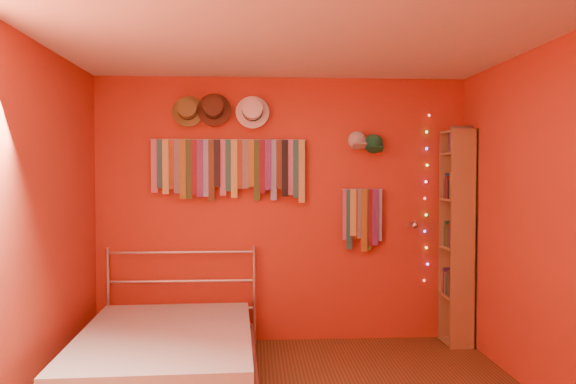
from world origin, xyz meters
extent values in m
cube|color=#B0261C|center=(0.00, 1.75, 1.25)|extent=(3.50, 0.02, 2.50)
cube|color=#B0261C|center=(1.75, 0.00, 1.25)|extent=(0.02, 3.50, 2.50)
cube|color=#B0261C|center=(-1.75, 0.00, 1.25)|extent=(0.02, 3.50, 2.50)
cube|color=white|center=(0.00, 0.00, 2.50)|extent=(3.50, 3.50, 0.02)
cylinder|color=silver|center=(-0.51, 1.70, 1.91)|extent=(1.45, 0.01, 0.01)
cube|color=#BE5F81|center=(-1.19, 1.69, 1.66)|extent=(0.06, 0.01, 0.49)
cube|color=#1B545F|center=(-1.14, 1.68, 1.69)|extent=(0.06, 0.01, 0.45)
cube|color=#CBBB51|center=(-1.09, 1.68, 1.66)|extent=(0.06, 0.01, 0.51)
cube|color=maroon|center=(-1.03, 1.69, 1.68)|extent=(0.06, 0.01, 0.46)
cube|color=#131354|center=(-0.98, 1.68, 1.66)|extent=(0.06, 0.01, 0.50)
cube|color=#826217|center=(-0.93, 1.68, 1.63)|extent=(0.06, 0.01, 0.55)
cube|color=#20461C|center=(-0.88, 1.69, 1.63)|extent=(0.06, 0.01, 0.55)
cube|color=maroon|center=(-0.82, 1.68, 1.65)|extent=(0.06, 0.01, 0.51)
cube|color=#531863|center=(-0.77, 1.68, 1.64)|extent=(0.06, 0.01, 0.53)
cube|color=#7C95DC|center=(-0.72, 1.69, 1.65)|extent=(0.06, 0.01, 0.53)
cube|color=#453117|center=(-0.67, 1.68, 1.62)|extent=(0.06, 0.01, 0.57)
cube|color=black|center=(-0.61, 1.68, 1.69)|extent=(0.06, 0.01, 0.44)
cube|color=#AA557F|center=(-0.56, 1.69, 1.65)|extent=(0.06, 0.01, 0.52)
cube|color=#1A5B51|center=(-0.51, 1.68, 1.67)|extent=(0.06, 0.01, 0.48)
cube|color=#B4B849|center=(-0.46, 1.68, 1.64)|extent=(0.06, 0.01, 0.54)
cube|color=maroon|center=(-0.40, 1.69, 1.68)|extent=(0.06, 0.01, 0.46)
cube|color=navy|center=(-0.35, 1.68, 1.68)|extent=(0.06, 0.01, 0.46)
cube|color=#8E5F19|center=(-0.30, 1.68, 1.69)|extent=(0.06, 0.01, 0.44)
cube|color=#2B4F1F|center=(-0.24, 1.69, 1.62)|extent=(0.06, 0.01, 0.57)
cube|color=maroon|center=(-0.19, 1.68, 1.66)|extent=(0.06, 0.01, 0.50)
cube|color=#581B6D|center=(-0.14, 1.68, 1.68)|extent=(0.06, 0.01, 0.47)
cube|color=#6F88C6|center=(-0.09, 1.69, 1.63)|extent=(0.06, 0.01, 0.57)
cube|color=#4A2918|center=(-0.03, 1.68, 1.68)|extent=(0.06, 0.01, 0.46)
cube|color=black|center=(0.02, 1.68, 1.64)|extent=(0.06, 0.01, 0.53)
cube|color=#A9547C|center=(0.07, 1.69, 1.65)|extent=(0.06, 0.01, 0.52)
cube|color=#195A54|center=(0.12, 1.68, 1.64)|extent=(0.06, 0.01, 0.54)
cube|color=tan|center=(0.18, 1.68, 1.61)|extent=(0.06, 0.01, 0.59)
cylinder|color=silver|center=(0.75, 1.70, 1.45)|extent=(0.40, 0.01, 0.01)
cube|color=#B15885|center=(0.59, 1.69, 1.21)|extent=(0.06, 0.01, 0.48)
cube|color=#19525A|center=(0.63, 1.68, 1.16)|extent=(0.06, 0.01, 0.57)
cube|color=#B7B94A|center=(0.67, 1.68, 1.23)|extent=(0.06, 0.01, 0.44)
cube|color=brown|center=(0.70, 1.69, 1.21)|extent=(0.06, 0.01, 0.47)
cube|color=navy|center=(0.74, 1.68, 1.21)|extent=(0.06, 0.01, 0.47)
cube|color=brown|center=(0.77, 1.68, 1.15)|extent=(0.06, 0.01, 0.59)
cube|color=#24481D|center=(0.81, 1.69, 1.16)|extent=(0.06, 0.01, 0.58)
cube|color=maroon|center=(0.84, 1.68, 1.18)|extent=(0.06, 0.01, 0.54)
cube|color=#48165B|center=(0.88, 1.68, 1.18)|extent=(0.06, 0.01, 0.53)
cube|color=#6B8CBF|center=(0.91, 1.69, 1.20)|extent=(0.06, 0.01, 0.49)
cylinder|color=olive|center=(-0.88, 1.69, 2.17)|extent=(0.30, 0.07, 0.29)
cylinder|color=olive|center=(-0.88, 1.64, 2.18)|extent=(0.17, 0.15, 0.19)
cylinder|color=#332314|center=(-0.88, 1.66, 2.18)|extent=(0.18, 0.06, 0.18)
cylinder|color=#4A2A1A|center=(-0.64, 1.69, 2.19)|extent=(0.31, 0.08, 0.31)
cylinder|color=#4A2A1A|center=(-0.64, 1.64, 2.20)|extent=(0.18, 0.15, 0.20)
cylinder|color=black|center=(-0.64, 1.66, 2.19)|extent=(0.19, 0.06, 0.19)
cylinder|color=white|center=(-0.28, 1.69, 2.17)|extent=(0.31, 0.08, 0.31)
cylinder|color=white|center=(-0.28, 1.64, 2.18)|extent=(0.18, 0.15, 0.20)
cylinder|color=black|center=(-0.28, 1.66, 2.17)|extent=(0.19, 0.06, 0.19)
ellipsoid|color=beige|center=(0.70, 1.70, 1.91)|extent=(0.18, 0.13, 0.18)
cube|color=beige|center=(0.70, 1.59, 1.85)|extent=(0.13, 0.09, 0.05)
ellipsoid|color=#17693B|center=(0.86, 1.70, 1.88)|extent=(0.18, 0.14, 0.18)
cube|color=#17693B|center=(0.86, 1.59, 1.82)|extent=(0.13, 0.10, 0.05)
sphere|color=#FF3333|center=(1.40, 1.71, 2.15)|extent=(0.02, 0.02, 0.02)
sphere|color=#33FF4C|center=(1.38, 1.71, 1.99)|extent=(0.02, 0.02, 0.02)
sphere|color=#4C66FF|center=(1.38, 1.71, 1.83)|extent=(0.02, 0.02, 0.02)
sphere|color=yellow|center=(1.38, 1.71, 1.67)|extent=(0.02, 0.02, 0.02)
sphere|color=#FF4CCC|center=(1.37, 1.71, 1.52)|extent=(0.02, 0.02, 0.02)
sphere|color=#FF3333|center=(1.36, 1.71, 1.36)|extent=(0.02, 0.02, 0.02)
sphere|color=#33FF4C|center=(1.38, 1.71, 1.20)|extent=(0.02, 0.02, 0.02)
sphere|color=#4C66FF|center=(1.37, 1.71, 1.04)|extent=(0.02, 0.02, 0.02)
sphere|color=yellow|center=(1.38, 1.71, 0.88)|extent=(0.02, 0.02, 0.02)
sphere|color=#FF4CCC|center=(1.40, 1.71, 0.72)|extent=(0.02, 0.02, 0.02)
sphere|color=#FF3333|center=(1.36, 1.71, 0.56)|extent=(0.02, 0.02, 0.02)
cylinder|color=silver|center=(1.21, 1.73, 1.10)|extent=(0.03, 0.03, 0.03)
cylinder|color=silver|center=(1.21, 1.62, 1.13)|extent=(0.01, 0.23, 0.07)
sphere|color=white|center=(1.21, 1.51, 1.12)|extent=(0.06, 0.06, 0.06)
cube|color=#A37749|center=(1.62, 1.37, 1.00)|extent=(0.24, 0.02, 2.00)
cube|color=#A37749|center=(1.62, 1.69, 1.00)|extent=(0.24, 0.02, 2.00)
cube|color=#A37749|center=(1.74, 1.53, 1.00)|extent=(0.02, 0.34, 2.00)
cube|color=#A37749|center=(1.62, 1.53, 0.02)|extent=(0.24, 0.32, 0.02)
cube|color=#A37749|center=(1.62, 1.53, 0.45)|extent=(0.24, 0.32, 0.02)
cube|color=#A37749|center=(1.62, 1.53, 0.90)|extent=(0.24, 0.32, 0.02)
cube|color=#A37749|center=(1.62, 1.53, 1.35)|extent=(0.24, 0.32, 0.02)
cube|color=#A37749|center=(1.62, 1.53, 1.78)|extent=(0.24, 0.32, 0.02)
cube|color=#A37749|center=(1.62, 1.53, 1.98)|extent=(0.24, 0.32, 0.02)
cylinder|color=silver|center=(-1.62, 1.65, 0.46)|extent=(0.03, 0.03, 0.91)
cylinder|color=silver|center=(-0.27, 1.65, 0.46)|extent=(0.03, 0.03, 0.91)
cylinder|color=silver|center=(-0.94, 1.65, 0.34)|extent=(1.35, 0.02, 0.02)
cylinder|color=silver|center=(-0.94, 1.65, 0.60)|extent=(1.35, 0.02, 0.02)
cylinder|color=silver|center=(-0.94, 1.65, 0.87)|extent=(1.35, 0.02, 0.02)
cube|color=#B8B6A6|center=(-0.94, 0.69, 0.21)|extent=(1.34, 1.87, 0.37)
cylinder|color=silver|center=(-1.62, 0.69, 0.19)|extent=(0.09, 1.83, 0.03)
cylinder|color=silver|center=(-0.27, 0.69, 0.19)|extent=(0.09, 1.83, 0.03)
camera|label=1|loc=(-0.27, -3.57, 1.60)|focal=35.00mm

